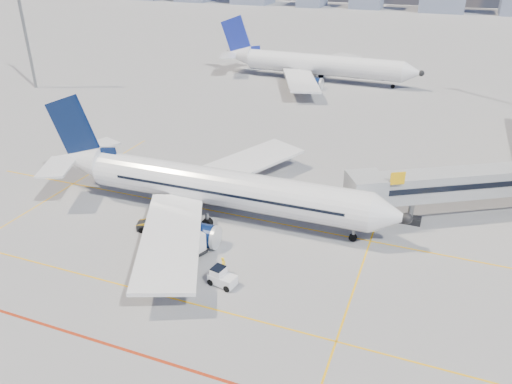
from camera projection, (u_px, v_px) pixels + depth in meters
ground at (196, 256)px, 44.25m from camera, size 420.00×420.00×0.00m
apron_markings at (168, 279)px, 41.17m from camera, size 90.00×35.12×0.01m
jet_bridge at (487, 182)px, 49.06m from camera, size 23.55×15.78×6.30m
floodlight_mast_nw at (21, 13)px, 89.25m from camera, size 3.20×0.61×25.45m
main_aircraft at (210, 186)px, 49.43m from camera, size 38.23×33.31×11.14m
second_aircraft at (314, 64)px, 98.72m from camera, size 41.39×36.06×12.06m
baggage_tug at (221, 277)px, 40.21m from camera, size 2.41×1.72×1.54m
cargo_dolly at (186, 239)px, 44.51m from camera, size 4.20×3.01×2.11m
belt_loader at (160, 225)px, 47.93m from camera, size 5.68×2.85×2.29m
ramp_worker at (223, 265)px, 41.57m from camera, size 0.39×0.58×1.55m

